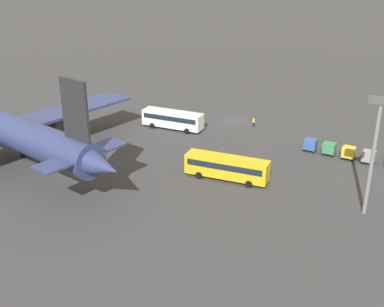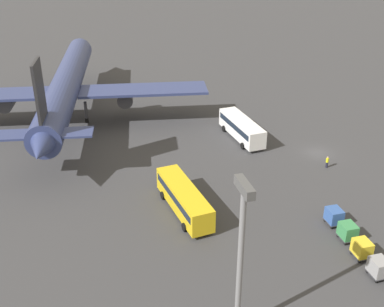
% 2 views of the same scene
% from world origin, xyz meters
% --- Properties ---
extents(ground_plane, '(600.00, 600.00, 0.00)m').
position_xyz_m(ground_plane, '(0.00, 0.00, 0.00)').
color(ground_plane, '#38383A').
extents(shuttle_bus_near, '(11.59, 4.01, 3.25)m').
position_xyz_m(shuttle_bus_near, '(8.03, 9.37, 1.95)').
color(shuttle_bus_near, white).
rests_on(shuttle_bus_near, ground).
extents(shuttle_bus_far, '(12.27, 4.30, 3.30)m').
position_xyz_m(shuttle_bus_far, '(-9.97, 23.58, 1.98)').
color(shuttle_bus_far, gold).
rests_on(shuttle_bus_far, ground).
extents(worker_person, '(0.38, 0.38, 1.74)m').
position_xyz_m(worker_person, '(-4.49, 1.06, 0.87)').
color(worker_person, '#1E1E2D').
rests_on(worker_person, ground).
extents(cargo_cart_grey, '(2.00, 1.68, 2.06)m').
position_xyz_m(cargo_cart_grey, '(-26.48, 7.82, 1.19)').
color(cargo_cart_grey, '#38383D').
rests_on(cargo_cart_grey, ground).
extents(cargo_cart_yellow, '(2.00, 1.68, 2.06)m').
position_xyz_m(cargo_cart_yellow, '(-23.39, 7.73, 1.19)').
color(cargo_cart_yellow, '#38383D').
rests_on(cargo_cart_yellow, ground).
extents(cargo_cart_green, '(2.00, 1.68, 2.06)m').
position_xyz_m(cargo_cart_green, '(-20.31, 7.52, 1.19)').
color(cargo_cart_green, '#38383D').
rests_on(cargo_cart_green, ground).
extents(cargo_cart_blue, '(2.00, 1.68, 2.06)m').
position_xyz_m(cargo_cart_blue, '(-17.22, 7.43, 1.19)').
color(cargo_cart_blue, '#38383D').
rests_on(cargo_cart_blue, ground).
extents(light_pole, '(2.80, 0.70, 14.95)m').
position_xyz_m(light_pole, '(-29.19, 23.83, 9.37)').
color(light_pole, slate).
rests_on(light_pole, ground).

